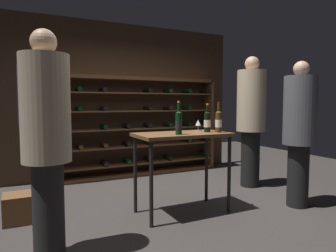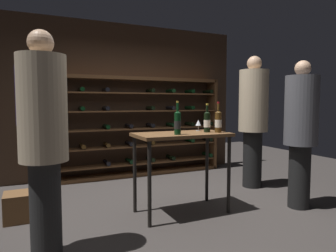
{
  "view_description": "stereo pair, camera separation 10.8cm",
  "coord_description": "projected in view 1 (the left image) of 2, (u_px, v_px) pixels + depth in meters",
  "views": [
    {
      "loc": [
        -1.71,
        -3.41,
        1.36
      ],
      "look_at": [
        0.04,
        0.15,
        1.06
      ],
      "focal_mm": 32.5,
      "sensor_mm": 36.0,
      "label": 1
    },
    {
      "loc": [
        -1.62,
        -3.46,
        1.36
      ],
      "look_at": [
        0.04,
        0.15,
        1.06
      ],
      "focal_mm": 32.5,
      "sensor_mm": 36.0,
      "label": 2
    }
  ],
  "objects": [
    {
      "name": "wine_crate",
      "position": [
        26.0,
        207.0,
        3.5
      ],
      "size": [
        0.48,
        0.34,
        0.32
      ],
      "primitive_type": "cube",
      "rotation": [
        0.0,
        0.0,
        0.0
      ],
      "color": "brown",
      "rests_on": "ground"
    },
    {
      "name": "tasting_table",
      "position": [
        182.0,
        143.0,
        3.71
      ],
      "size": [
        1.14,
        0.6,
        0.99
      ],
      "color": "brown",
      "rests_on": "ground"
    },
    {
      "name": "person_host_in_suit",
      "position": [
        46.0,
        133.0,
        2.6
      ],
      "size": [
        0.42,
        0.41,
        1.98
      ],
      "rotation": [
        0.0,
        0.0,
        1.85
      ],
      "color": "black",
      "rests_on": "ground"
    },
    {
      "name": "wine_bottle_red_label",
      "position": [
        179.0,
        122.0,
        3.5
      ],
      "size": [
        0.08,
        0.08,
        0.39
      ],
      "color": "black",
      "rests_on": "tasting_table"
    },
    {
      "name": "wine_rack",
      "position": [
        138.0,
        127.0,
        5.69
      ],
      "size": [
        3.23,
        0.32,
        1.83
      ],
      "color": "brown",
      "rests_on": "ground"
    },
    {
      "name": "person_bystander_dark_jacket",
      "position": [
        299.0,
        127.0,
        3.93
      ],
      "size": [
        0.41,
        0.41,
        1.89
      ],
      "rotation": [
        0.0,
        0.0,
        -1.11
      ],
      "color": "black",
      "rests_on": "ground"
    },
    {
      "name": "wine_glass_stemmed_right",
      "position": [
        198.0,
        123.0,
        4.01
      ],
      "size": [
        0.07,
        0.07,
        0.14
      ],
      "color": "silver",
      "rests_on": "tasting_table"
    },
    {
      "name": "ground_plane",
      "position": [
        171.0,
        209.0,
        3.91
      ],
      "size": [
        10.27,
        10.27,
        0.0
      ],
      "primitive_type": "plane",
      "color": "#383330"
    },
    {
      "name": "wine_bottle_gold_foil",
      "position": [
        218.0,
        121.0,
        3.77
      ],
      "size": [
        0.08,
        0.08,
        0.38
      ],
      "color": "#4C3314",
      "rests_on": "tasting_table"
    },
    {
      "name": "back_wall",
      "position": [
        120.0,
        100.0,
        5.71
      ],
      "size": [
        4.65,
        0.1,
        2.82
      ],
      "primitive_type": "cube",
      "color": "#3D2B1E",
      "rests_on": "ground"
    },
    {
      "name": "wine_bottle_amber_reserve",
      "position": [
        207.0,
        121.0,
        3.81
      ],
      "size": [
        0.08,
        0.08,
        0.36
      ],
      "color": "black",
      "rests_on": "tasting_table"
    },
    {
      "name": "person_bystander_red_print",
      "position": [
        251.0,
        115.0,
        4.9
      ],
      "size": [
        0.46,
        0.46,
        2.1
      ],
      "rotation": [
        0.0,
        0.0,
        0.97
      ],
      "color": "black",
      "rests_on": "ground"
    }
  ]
}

